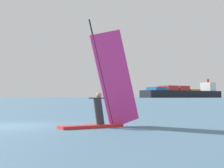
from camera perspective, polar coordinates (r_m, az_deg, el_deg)
ground_plane at (r=15.63m, az=-16.11°, el=-6.45°), size 4000.00×4000.00×0.00m
windsurfer at (r=14.36m, az=-1.26°, el=-2.45°), size 3.39×1.94×4.34m
cargo_ship at (r=613.25m, az=11.26°, el=-1.34°), size 159.48×108.29×32.98m
distant_headland at (r=1437.74m, az=12.61°, el=-1.36°), size 977.67×306.49×35.99m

